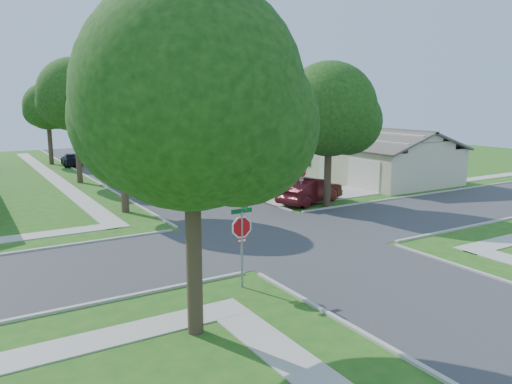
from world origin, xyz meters
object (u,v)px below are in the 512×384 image
at_px(stop_sign_sw, 242,231).
at_px(tree_ne_corner, 330,114).
at_px(house_ne_far, 254,143).
at_px(tree_w_far, 48,109).
at_px(car_driveway, 310,190).
at_px(stop_sign_ne, 301,174).
at_px(house_ne_near, 367,160).
at_px(car_curb_east, 154,160).
at_px(tree_e_near, 264,111).
at_px(tree_w_near, 121,105).
at_px(tree_e_mid, 190,101).
at_px(car_curb_west, 71,159).
at_px(tree_e_far, 141,103).
at_px(tree_w_mid, 76,98).
at_px(tree_sw_corner, 193,106).

xyz_separation_m(stop_sign_sw, tree_ne_corner, (11.06, 8.91, 3.56)).
height_order(tree_ne_corner, house_ne_far, tree_ne_corner).
height_order(tree_w_far, car_driveway, tree_w_far).
relative_size(stop_sign_ne, house_ne_near, 0.22).
bearing_deg(car_curb_east, stop_sign_ne, -89.67).
distance_m(tree_e_near, tree_w_near, 9.41).
relative_size(tree_e_mid, house_ne_far, 0.68).
bearing_deg(car_curb_west, tree_ne_corner, 113.66).
bearing_deg(tree_w_near, car_curb_east, 65.37).
relative_size(tree_e_near, tree_w_far, 1.03).
bearing_deg(house_ne_near, house_ne_far, 90.00).
relative_size(tree_e_far, car_curb_west, 2.07).
bearing_deg(house_ne_far, house_ne_near, -90.00).
relative_size(car_driveway, car_curb_east, 1.08).
relative_size(stop_sign_ne, tree_w_mid, 0.31).
bearing_deg(tree_e_near, car_driveway, -70.40).
xyz_separation_m(stop_sign_ne, car_driveway, (1.30, 0.80, -1.21)).
relative_size(tree_e_far, tree_w_far, 1.09).
bearing_deg(stop_sign_ne, car_driveway, 31.61).
bearing_deg(tree_e_near, house_ne_near, 10.04).
height_order(tree_e_mid, tree_w_far, tree_e_mid).
bearing_deg(tree_ne_corner, tree_e_near, 108.53).
relative_size(stop_sign_ne, tree_e_near, 0.36).
relative_size(tree_e_near, car_curb_west, 1.97).
bearing_deg(tree_w_mid, tree_w_far, 90.05).
bearing_deg(house_ne_near, tree_e_near, -169.96).
bearing_deg(house_ne_near, tree_e_mid, 138.30).
height_order(stop_sign_ne, tree_w_mid, tree_w_mid).
bearing_deg(tree_sw_corner, tree_w_near, 80.10).
xyz_separation_m(tree_ne_corner, car_curb_east, (-3.40, 21.39, -4.81)).
distance_m(tree_w_near, car_curb_east, 19.01).
distance_m(stop_sign_sw, house_ne_near, 25.98).
distance_m(tree_w_near, tree_ne_corner, 12.02).
xyz_separation_m(house_ne_far, car_driveway, (-9.99, -23.50, -0.69)).
height_order(stop_sign_ne, car_curb_west, stop_sign_ne).
distance_m(tree_sw_corner, car_driveway, 19.14).
height_order(tree_e_far, car_driveway, tree_e_far).
xyz_separation_m(tree_e_far, tree_ne_corner, (1.61, -29.80, -0.39)).
xyz_separation_m(stop_sign_ne, tree_sw_corner, (-12.14, -11.69, 4.23)).
height_order(tree_sw_corner, car_curb_west, tree_sw_corner).
bearing_deg(stop_sign_ne, house_ne_near, 29.14).
bearing_deg(tree_sw_corner, car_curb_east, 72.30).
bearing_deg(stop_sign_sw, tree_ne_corner, 38.84).
bearing_deg(tree_e_far, tree_w_far, -180.00).
xyz_separation_m(tree_w_near, tree_w_mid, (0.00, 12.00, 0.37)).
bearing_deg(house_ne_far, tree_e_near, -119.35).
bearing_deg(tree_w_mid, tree_ne_corner, -56.78).
relative_size(tree_ne_corner, house_ne_near, 0.64).
bearing_deg(tree_e_near, tree_w_mid, 128.05).
distance_m(car_driveway, car_curb_west, 27.89).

